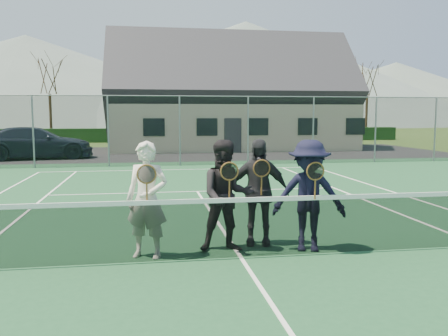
# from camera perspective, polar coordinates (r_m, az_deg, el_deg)

# --- Properties ---
(ground) EXTENTS (220.00, 220.00, 0.00)m
(ground) POSITION_cam_1_polar(r_m,az_deg,el_deg) (27.07, -6.26, 1.73)
(ground) COLOR #334D1B
(ground) RESTS_ON ground
(court_surface) EXTENTS (30.00, 30.00, 0.02)m
(court_surface) POSITION_cam_1_polar(r_m,az_deg,el_deg) (7.42, 2.08, -10.87)
(court_surface) COLOR #1C4C2B
(court_surface) RESTS_ON ground
(tarmac_carpark) EXTENTS (40.00, 12.00, 0.01)m
(tarmac_carpark) POSITION_cam_1_polar(r_m,az_deg,el_deg) (27.16, -14.72, 1.58)
(tarmac_carpark) COLOR black
(tarmac_carpark) RESTS_ON ground
(hedge_row) EXTENTS (40.00, 1.20, 1.10)m
(hedge_row) POSITION_cam_1_polar(r_m,az_deg,el_deg) (39.00, -7.20, 3.97)
(hedge_row) COLOR black
(hedge_row) RESTS_ON ground
(hill_west) EXTENTS (110.00, 110.00, 18.00)m
(hill_west) POSITION_cam_1_polar(r_m,az_deg,el_deg) (104.86, -22.57, 9.69)
(hill_west) COLOR slate
(hill_west) RESTS_ON ground
(hill_centre) EXTENTS (120.00, 120.00, 22.00)m
(hill_centre) POSITION_cam_1_polar(r_m,az_deg,el_deg) (104.53, 2.65, 11.29)
(hill_centre) COLOR slate
(hill_centre) RESTS_ON ground
(hill_east) EXTENTS (90.00, 90.00, 14.00)m
(hill_east) POSITION_cam_1_polar(r_m,az_deg,el_deg) (116.60, 19.92, 8.44)
(hill_east) COLOR slate
(hill_east) RESTS_ON ground
(car_c) EXTENTS (5.80, 3.14, 1.59)m
(car_c) POSITION_cam_1_polar(r_m,az_deg,el_deg) (25.44, -21.71, 2.81)
(car_c) COLOR black
(car_c) RESTS_ON ground
(court_markings) EXTENTS (11.03, 23.83, 0.01)m
(court_markings) POSITION_cam_1_polar(r_m,az_deg,el_deg) (7.41, 2.08, -10.76)
(court_markings) COLOR white
(court_markings) RESTS_ON court_surface
(tennis_net) EXTENTS (11.68, 0.08, 1.10)m
(tennis_net) POSITION_cam_1_polar(r_m,az_deg,el_deg) (7.28, 2.09, -6.89)
(tennis_net) COLOR slate
(tennis_net) RESTS_ON ground
(perimeter_fence) EXTENTS (30.07, 0.07, 3.02)m
(perimeter_fence) POSITION_cam_1_polar(r_m,az_deg,el_deg) (20.50, -5.35, 4.50)
(perimeter_fence) COLOR slate
(perimeter_fence) RESTS_ON ground
(clubhouse) EXTENTS (15.60, 8.20, 7.70)m
(clubhouse) POSITION_cam_1_polar(r_m,az_deg,el_deg) (31.46, 0.66, 9.70)
(clubhouse) COLOR beige
(clubhouse) RESTS_ON ground
(tree_b) EXTENTS (3.20, 3.20, 7.77)m
(tree_b) POSITION_cam_1_polar(r_m,az_deg,el_deg) (40.81, -20.34, 11.10)
(tree_b) COLOR #362013
(tree_b) RESTS_ON ground
(tree_c) EXTENTS (3.20, 3.20, 7.77)m
(tree_c) POSITION_cam_1_polar(r_m,az_deg,el_deg) (40.24, -4.45, 11.55)
(tree_c) COLOR #372014
(tree_c) RESTS_ON ground
(tree_d) EXTENTS (3.20, 3.20, 7.77)m
(tree_d) POSITION_cam_1_polar(r_m,az_deg,el_deg) (42.28, 9.45, 11.24)
(tree_d) COLOR #332312
(tree_d) RESTS_ON ground
(tree_e) EXTENTS (3.20, 3.20, 7.77)m
(tree_e) POSITION_cam_1_polar(r_m,az_deg,el_deg) (44.55, 16.91, 10.80)
(tree_e) COLOR #321F12
(tree_e) RESTS_ON ground
(player_a) EXTENTS (0.77, 0.64, 1.80)m
(player_a) POSITION_cam_1_polar(r_m,az_deg,el_deg) (7.34, -9.24, -3.79)
(player_a) COLOR white
(player_a) RESTS_ON court_surface
(player_b) EXTENTS (0.89, 0.70, 1.80)m
(player_b) POSITION_cam_1_polar(r_m,az_deg,el_deg) (7.60, 0.30, -3.37)
(player_b) COLOR black
(player_b) RESTS_ON court_surface
(player_c) EXTENTS (1.13, 0.68, 1.80)m
(player_c) POSITION_cam_1_polar(r_m,az_deg,el_deg) (8.02, 4.07, -2.86)
(player_c) COLOR #232428
(player_c) RESTS_ON court_surface
(player_d) EXTENTS (1.31, 0.97, 1.80)m
(player_d) POSITION_cam_1_polar(r_m,az_deg,el_deg) (7.74, 10.19, -3.29)
(player_d) COLOR black
(player_d) RESTS_ON court_surface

